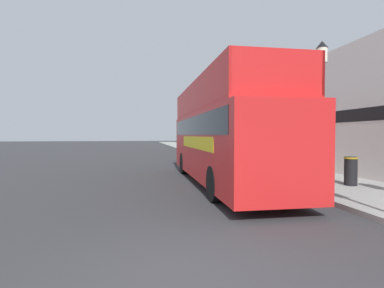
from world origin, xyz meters
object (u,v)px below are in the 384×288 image
(tour_bus, at_px, (221,138))
(lamp_post_nearest, at_px, (321,89))
(parked_car_ahead_of_bus, at_px, (197,153))
(litter_bin, at_px, (351,170))
(lamp_post_second, at_px, (240,106))

(tour_bus, height_order, lamp_post_nearest, lamp_post_nearest)
(tour_bus, height_order, parked_car_ahead_of_bus, tour_bus)
(litter_bin, bearing_deg, lamp_post_second, 104.77)
(lamp_post_nearest, relative_size, lamp_post_second, 0.94)
(parked_car_ahead_of_bus, bearing_deg, lamp_post_nearest, -84.58)
(lamp_post_nearest, height_order, litter_bin, lamp_post_nearest)
(lamp_post_second, xyz_separation_m, litter_bin, (1.78, -6.74, -2.89))
(tour_bus, relative_size, lamp_post_nearest, 2.26)
(parked_car_ahead_of_bus, height_order, lamp_post_nearest, lamp_post_nearest)
(parked_car_ahead_of_bus, distance_m, litter_bin, 11.71)
(parked_car_ahead_of_bus, bearing_deg, litter_bin, -74.61)
(tour_bus, distance_m, lamp_post_nearest, 4.22)
(tour_bus, bearing_deg, litter_bin, -25.83)
(lamp_post_second, height_order, litter_bin, lamp_post_second)
(lamp_post_second, bearing_deg, litter_bin, -75.23)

